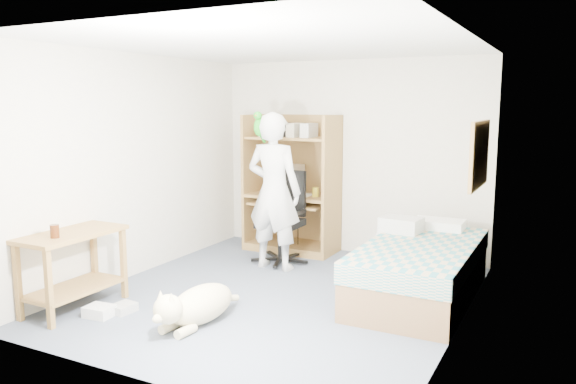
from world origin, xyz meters
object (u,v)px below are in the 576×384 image
object	(u,v)px
side_desk	(73,259)
printer_cart	(400,250)
office_chair	(283,230)
dog	(197,305)
computer_hutch	(293,189)
bed	(420,270)
person	(274,192)

from	to	relation	value
side_desk	printer_cart	xyz separation A→B (m)	(2.52, 2.25, -0.14)
side_desk	office_chair	distance (m)	2.57
office_chair	dog	world-z (taller)	office_chair
computer_hutch	printer_cart	distance (m)	1.87
office_chair	bed	bearing A→B (deg)	-16.47
office_chair	dog	size ratio (longest dim) A/B	1.01
bed	person	distance (m)	1.93
computer_hutch	dog	world-z (taller)	computer_hutch
computer_hutch	printer_cart	world-z (taller)	computer_hutch
side_desk	person	xyz separation A→B (m)	(1.04, 2.06, 0.43)
computer_hutch	dog	bearing A→B (deg)	-81.25
printer_cart	office_chair	bearing A→B (deg)	-179.31
person	dog	world-z (taller)	person
bed	printer_cart	size ratio (longest dim) A/B	3.74
person	side_desk	bearing A→B (deg)	63.30
side_desk	person	world-z (taller)	person
office_chair	dog	bearing A→B (deg)	-82.56
office_chair	person	bearing A→B (deg)	-80.72
computer_hutch	bed	size ratio (longest dim) A/B	0.89
computer_hutch	person	xyz separation A→B (m)	(0.19, -0.88, 0.10)
office_chair	computer_hutch	bearing A→B (deg)	104.44
computer_hutch	office_chair	world-z (taller)	computer_hutch
office_chair	person	size ratio (longest dim) A/B	0.60
office_chair	person	distance (m)	0.61
computer_hutch	office_chair	distance (m)	0.72
printer_cart	side_desk	bearing A→B (deg)	-132.98
computer_hutch	bed	xyz separation A→B (m)	(2.00, -1.12, -0.53)
printer_cart	person	bearing A→B (deg)	-167.47
office_chair	printer_cart	distance (m)	1.53
printer_cart	bed	bearing A→B (deg)	-47.47
computer_hutch	printer_cart	size ratio (longest dim) A/B	3.34
bed	side_desk	distance (m)	3.39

